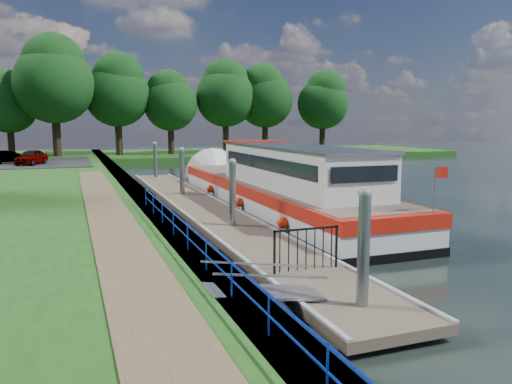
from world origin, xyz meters
name	(u,v)px	position (x,y,z in m)	size (l,w,h in m)	color
ground	(349,315)	(0.00, 0.00, 0.00)	(160.00, 160.00, 0.00)	black
bank_edge	(142,203)	(-2.55, 15.00, 0.39)	(1.10, 90.00, 0.78)	#473D2D
far_bank	(218,154)	(12.00, 52.00, 0.30)	(60.00, 18.00, 0.60)	#1C4C15
footpath	(114,226)	(-4.40, 8.00, 0.80)	(1.60, 40.00, 0.05)	brown
carpark	(4,164)	(-11.00, 38.00, 0.81)	(14.00, 12.00, 0.06)	black
blue_fence	(196,239)	(-2.75, 3.00, 1.31)	(0.04, 18.04, 0.72)	#0C2DBF
pontoon	(203,211)	(0.00, 13.00, 0.18)	(2.50, 30.00, 0.56)	brown
mooring_piles	(203,188)	(0.00, 13.00, 1.28)	(0.30, 27.30, 3.55)	gray
gangway	(264,291)	(-1.85, 0.50, 0.63)	(2.58, 1.00, 0.92)	#A5A8AD
gate_panel	(306,243)	(0.00, 2.20, 1.15)	(1.85, 0.05, 1.15)	black
barge	(270,187)	(3.60, 13.55, 1.09)	(4.36, 21.15, 4.78)	black
horizon_trees	(106,89)	(-1.61, 48.68, 7.95)	(54.38, 10.03, 12.87)	#332316
car_a	(31,157)	(-8.70, 35.85, 1.46)	(1.47, 3.65, 1.24)	#999999
car_b	(10,157)	(-10.51, 37.80, 1.37)	(1.14, 3.28, 1.08)	#999999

